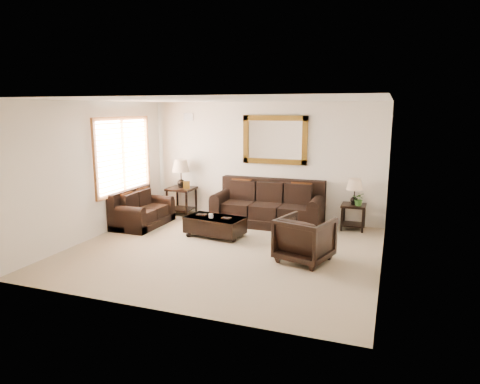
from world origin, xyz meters
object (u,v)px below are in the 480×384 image
at_px(loveseat, 141,212).
at_px(armchair, 305,237).
at_px(end_table_left, 181,179).
at_px(end_table_right, 354,196).
at_px(sofa, 268,208).
at_px(coffee_table, 215,224).

relative_size(loveseat, armchair, 1.68).
height_order(loveseat, end_table_left, end_table_left).
bearing_deg(end_table_right, end_table_left, -179.23).
height_order(end_table_right, armchair, end_table_right).
bearing_deg(loveseat, end_table_right, -74.24).
height_order(loveseat, armchair, armchair).
distance_m(loveseat, armchair, 4.00).
bearing_deg(armchair, end_table_right, -87.94).
xyz_separation_m(sofa, end_table_right, (1.83, 0.18, 0.36)).
distance_m(coffee_table, armchair, 2.15).
distance_m(sofa, loveseat, 2.84).
xyz_separation_m(loveseat, coffee_table, (1.88, -0.22, -0.04)).
bearing_deg(sofa, end_table_right, 5.66).
xyz_separation_m(sofa, armchair, (1.24, -2.09, 0.07)).
bearing_deg(loveseat, end_table_left, -17.94).
bearing_deg(armchair, sofa, -42.73).
bearing_deg(end_table_right, armchair, -104.52).
xyz_separation_m(end_table_left, armchair, (3.48, -2.22, -0.45)).
distance_m(end_table_right, armchair, 2.37).
bearing_deg(coffee_table, armchair, -13.04).
relative_size(end_table_right, coffee_table, 0.88).
height_order(coffee_table, armchair, armchair).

